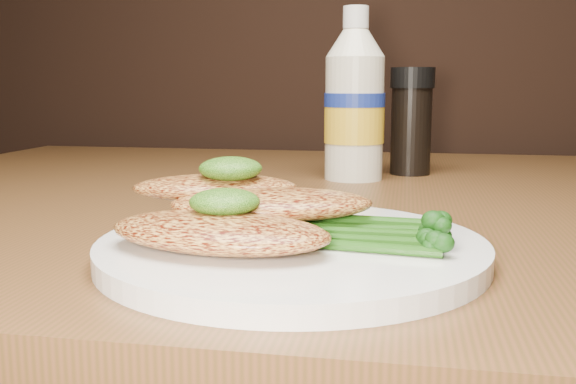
# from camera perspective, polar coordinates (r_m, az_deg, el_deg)

# --- Properties ---
(plate) EXTENTS (0.25, 0.25, 0.01)m
(plate) POSITION_cam_1_polar(r_m,az_deg,el_deg) (0.41, 0.36, -5.02)
(plate) COLOR white
(plate) RESTS_ON dining_table
(chicken_front) EXTENTS (0.15, 0.09, 0.02)m
(chicken_front) POSITION_cam_1_polar(r_m,az_deg,el_deg) (0.39, -6.11, -3.51)
(chicken_front) COLOR #C98D3F
(chicken_front) RESTS_ON plate
(chicken_mid) EXTENTS (0.15, 0.10, 0.02)m
(chicken_mid) POSITION_cam_1_polar(r_m,az_deg,el_deg) (0.43, -1.43, -1.07)
(chicken_mid) COLOR #C98D3F
(chicken_mid) RESTS_ON plate
(chicken_back) EXTENTS (0.13, 0.08, 0.02)m
(chicken_back) POSITION_cam_1_polar(r_m,az_deg,el_deg) (0.45, -6.45, 0.41)
(chicken_back) COLOR #C98D3F
(chicken_back) RESTS_ON plate
(pesto_front) EXTENTS (0.05, 0.05, 0.02)m
(pesto_front) POSITION_cam_1_polar(r_m,az_deg,el_deg) (0.39, -5.62, -0.87)
(pesto_front) COLOR #0F3507
(pesto_front) RESTS_ON chicken_front
(pesto_back) EXTENTS (0.05, 0.05, 0.02)m
(pesto_back) POSITION_cam_1_polar(r_m,az_deg,el_deg) (0.45, -5.09, 2.07)
(pesto_back) COLOR #0F3507
(pesto_back) RESTS_ON chicken_back
(broccolini_bundle) EXTENTS (0.15, 0.13, 0.02)m
(broccolini_bundle) POSITION_cam_1_polar(r_m,az_deg,el_deg) (0.40, 7.13, -3.13)
(broccolini_bundle) COLOR #1C4A10
(broccolini_bundle) RESTS_ON plate
(mayo_bottle) EXTENTS (0.07, 0.07, 0.20)m
(mayo_bottle) POSITION_cam_1_polar(r_m,az_deg,el_deg) (0.75, 5.90, 8.56)
(mayo_bottle) COLOR beige
(mayo_bottle) RESTS_ON dining_table
(pepper_grinder) EXTENTS (0.06, 0.06, 0.13)m
(pepper_grinder) POSITION_cam_1_polar(r_m,az_deg,el_deg) (0.80, 10.82, 6.13)
(pepper_grinder) COLOR black
(pepper_grinder) RESTS_ON dining_table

